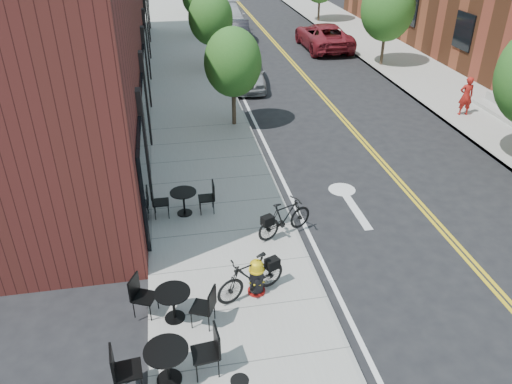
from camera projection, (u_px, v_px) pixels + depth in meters
ground at (309, 260)px, 12.62m from camera, size 120.00×120.00×0.00m
sidewalk_near at (198, 118)px, 20.77m from camera, size 4.00×70.00×0.12m
sidewalk_far at (462, 100)px, 22.66m from camera, size 4.00×70.00×0.12m
building_near at (82, 18)px, 21.74m from camera, size 5.00×28.00×7.00m
tree_near_a at (233, 62)px, 18.87m from camera, size 2.20×2.20×3.81m
tree_near_b at (211, 18)px, 25.61m from camera, size 2.30×2.30×3.98m
tree_far_b at (388, 9)px, 26.04m from camera, size 2.80×2.80×4.62m
fire_hydrant at (256, 277)px, 11.20m from camera, size 0.50×0.50×0.93m
bicycle_left at (251, 277)px, 11.09m from camera, size 1.79×1.10×1.04m
bicycle_right at (285, 218)px, 13.16m from camera, size 1.76×1.13×1.03m
bistro_set_a at (167, 361)px, 9.06m from camera, size 1.92×0.90×1.02m
bistro_set_b at (173, 301)px, 10.46m from camera, size 1.78×1.13×0.95m
bistro_set_c at (184, 199)px, 14.07m from camera, size 1.71×0.75×0.93m
parked_car_a at (248, 73)px, 24.18m from camera, size 2.10×4.17×1.36m
parked_car_b at (237, 32)px, 31.73m from camera, size 1.98×4.37×1.39m
parked_car_c at (228, 17)px, 35.27m from camera, size 2.72×5.82×1.64m
parked_car_far at (323, 36)px, 30.54m from camera, size 2.59×5.56×1.54m
pedestrian at (466, 96)px, 20.58m from camera, size 0.64×0.47×1.62m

